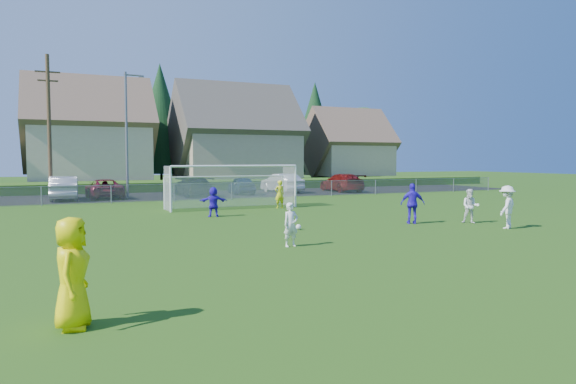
% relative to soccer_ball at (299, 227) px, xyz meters
% --- Properties ---
extents(ground, '(160.00, 160.00, 0.00)m').
position_rel_soccer_ball_xyz_m(ground, '(0.35, -6.20, -0.11)').
color(ground, '#193D0C').
rests_on(ground, ground).
extents(asphalt_lot, '(60.00, 60.00, 0.00)m').
position_rel_soccer_ball_xyz_m(asphalt_lot, '(0.35, 21.30, -0.10)').
color(asphalt_lot, black).
rests_on(asphalt_lot, ground).
extents(grass_embankment, '(70.00, 6.00, 0.80)m').
position_rel_soccer_ball_xyz_m(grass_embankment, '(0.35, 28.80, 0.29)').
color(grass_embankment, '#1E420F').
rests_on(grass_embankment, ground).
extents(soccer_ball, '(0.22, 0.22, 0.22)m').
position_rel_soccer_ball_xyz_m(soccer_ball, '(0.00, 0.00, 0.00)').
color(soccer_ball, white).
rests_on(soccer_ball, ground).
extents(referee, '(0.81, 1.04, 1.88)m').
position_rel_soccer_ball_xyz_m(referee, '(-8.62, -9.28, 0.83)').
color(referee, '#FFEB05').
rests_on(referee, ground).
extents(player_white_a, '(0.56, 0.40, 1.43)m').
position_rel_soccer_ball_xyz_m(player_white_a, '(-1.94, -3.49, 0.61)').
color(player_white_a, white).
rests_on(player_white_a, ground).
extents(player_white_b, '(0.93, 0.92, 1.52)m').
position_rel_soccer_ball_xyz_m(player_white_b, '(7.78, -1.28, 0.65)').
color(player_white_b, white).
rests_on(player_white_b, ground).
extents(player_white_c, '(1.30, 1.06, 1.75)m').
position_rel_soccer_ball_xyz_m(player_white_c, '(7.88, -3.19, 0.77)').
color(player_white_c, white).
rests_on(player_white_c, ground).
extents(player_blue_a, '(1.12, 0.86, 1.77)m').
position_rel_soccer_ball_xyz_m(player_blue_a, '(5.36, -0.35, 0.77)').
color(player_blue_a, '#3216D4').
rests_on(player_blue_a, ground).
extents(player_blue_b, '(1.42, 0.73, 1.47)m').
position_rel_soccer_ball_xyz_m(player_blue_b, '(-1.81, 5.89, 0.62)').
color(player_blue_b, '#3216D4').
rests_on(player_blue_b, ground).
extents(goalkeeper, '(0.59, 0.39, 1.61)m').
position_rel_soccer_ball_xyz_m(goalkeeper, '(2.91, 8.61, 0.69)').
color(goalkeeper, yellow).
rests_on(goalkeeper, ground).
extents(car_b, '(1.93, 5.02, 1.63)m').
position_rel_soccer_ball_xyz_m(car_b, '(-8.32, 20.12, 0.71)').
color(car_b, '#BABABA').
rests_on(car_b, ground).
extents(car_c, '(2.47, 5.05, 1.38)m').
position_rel_soccer_ball_xyz_m(car_c, '(-5.67, 20.52, 0.58)').
color(car_c, '#5E0A1E').
rests_on(car_c, ground).
extents(car_d, '(2.17, 5.22, 1.51)m').
position_rel_soccer_ball_xyz_m(car_d, '(0.72, 20.27, 0.64)').
color(car_d, black).
rests_on(car_d, ground).
extents(car_e, '(2.13, 4.33, 1.42)m').
position_rel_soccer_ball_xyz_m(car_e, '(4.79, 20.66, 0.60)').
color(car_e, '#15274C').
rests_on(car_e, ground).
extents(car_f, '(2.13, 4.97, 1.59)m').
position_rel_soccer_ball_xyz_m(car_f, '(8.52, 21.09, 0.69)').
color(car_f, silver).
rests_on(car_f, ground).
extents(car_g, '(2.45, 5.45, 1.55)m').
position_rel_soccer_ball_xyz_m(car_g, '(13.88, 20.29, 0.67)').
color(car_g, '#660D0B').
rests_on(car_g, ground).
extents(soccer_goal, '(7.42, 1.90, 2.50)m').
position_rel_soccer_ball_xyz_m(soccer_goal, '(0.35, 9.85, 1.52)').
color(soccer_goal, white).
rests_on(soccer_goal, ground).
extents(chainlink_fence, '(52.06, 0.06, 1.20)m').
position_rel_soccer_ball_xyz_m(chainlink_fence, '(0.35, 15.80, 0.52)').
color(chainlink_fence, gray).
rests_on(chainlink_fence, ground).
extents(streetlight, '(1.38, 0.18, 9.00)m').
position_rel_soccer_ball_xyz_m(streetlight, '(-4.09, 19.80, 4.73)').
color(streetlight, slate).
rests_on(streetlight, ground).
extents(utility_pole, '(1.60, 0.26, 10.00)m').
position_rel_soccer_ball_xyz_m(utility_pole, '(-9.15, 20.80, 5.04)').
color(utility_pole, '#473321').
rests_on(utility_pole, ground).
extents(houses_row, '(53.90, 11.45, 13.27)m').
position_rel_soccer_ball_xyz_m(houses_row, '(2.33, 36.26, 7.22)').
color(houses_row, tan).
rests_on(houses_row, ground).
extents(tree_row, '(65.98, 12.36, 13.80)m').
position_rel_soccer_ball_xyz_m(tree_row, '(1.40, 42.53, 6.80)').
color(tree_row, '#382616').
rests_on(tree_row, ground).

